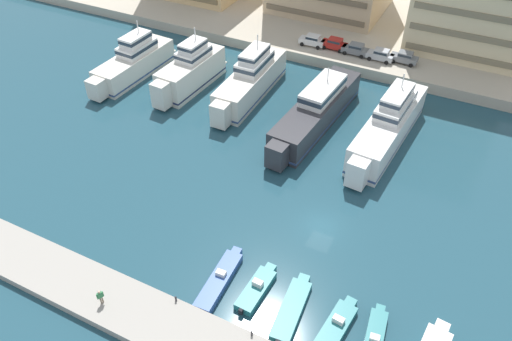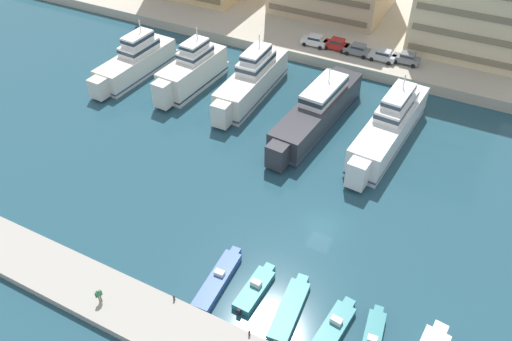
{
  "view_description": "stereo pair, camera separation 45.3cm",
  "coord_description": "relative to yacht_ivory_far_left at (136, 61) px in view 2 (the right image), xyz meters",
  "views": [
    {
      "loc": [
        9.95,
        -35.45,
        38.94
      ],
      "look_at": [
        -8.98,
        2.35,
        2.5
      ],
      "focal_mm": 35.0,
      "sensor_mm": 36.0,
      "label": 1
    },
    {
      "loc": [
        10.36,
        -35.25,
        38.94
      ],
      "look_at": [
        -8.98,
        2.35,
        2.5
      ],
      "focal_mm": 35.0,
      "sensor_mm": 36.0,
      "label": 2
    }
  ],
  "objects": [
    {
      "name": "yacht_ivory_left",
      "position": [
        9.52,
        0.92,
        0.36
      ],
      "size": [
        4.85,
        15.05,
        8.57
      ],
      "color": "silver",
      "rests_on": "ground"
    },
    {
      "name": "yacht_ivory_mid_left",
      "position": [
        18.41,
        2.81,
        0.23
      ],
      "size": [
        4.32,
        18.86,
        8.4
      ],
      "color": "silver",
      "rests_on": "ground"
    },
    {
      "name": "car_red_left",
      "position": [
        25.3,
        18.66,
        0.37
      ],
      "size": [
        4.14,
        2.01,
        1.8
      ],
      "color": "red",
      "rests_on": "quay_promenade"
    },
    {
      "name": "car_grey_mid_left",
      "position": [
        28.86,
        18.4,
        0.37
      ],
      "size": [
        4.11,
        1.93,
        1.8
      ],
      "color": "slate",
      "rests_on": "quay_promenade"
    },
    {
      "name": "yacht_charcoal_center_left",
      "position": [
        29.44,
        0.19,
        -0.07
      ],
      "size": [
        5.79,
        22.4,
        7.11
      ],
      "color": "#333338",
      "rests_on": "ground"
    },
    {
      "name": "motorboat_teal_left",
      "position": [
        34.44,
        -27.28,
        -1.84
      ],
      "size": [
        2.0,
        6.16,
        1.29
      ],
      "color": "teal",
      "rests_on": "ground"
    },
    {
      "name": "ground_plane",
      "position": [
        36.91,
        -16.79,
        -2.24
      ],
      "size": [
        400.0,
        400.0,
        0.0
      ],
      "primitive_type": "plane",
      "color": "#234C5B"
    },
    {
      "name": "yacht_white_center",
      "position": [
        38.9,
        0.63,
        0.3
      ],
      "size": [
        5.49,
        21.16,
        8.57
      ],
      "color": "white",
      "rests_on": "ground"
    },
    {
      "name": "bollard_west",
      "position": [
        28.69,
        -31.98,
        -1.05
      ],
      "size": [
        0.2,
        0.2,
        0.61
      ],
      "color": "#2D2D33",
      "rests_on": "pier_dock"
    },
    {
      "name": "motorboat_teal_center_left",
      "position": [
        42.4,
        -27.61,
        -1.83
      ],
      "size": [
        2.42,
        6.29,
        1.29
      ],
      "color": "teal",
      "rests_on": "ground"
    },
    {
      "name": "bollard_west_mid",
      "position": [
        36.33,
        -31.98,
        -1.05
      ],
      "size": [
        0.2,
        0.2,
        0.61
      ],
      "color": "#2D2D33",
      "rests_on": "pier_dock"
    },
    {
      "name": "yacht_ivory_far_left",
      "position": [
        0.0,
        0.0,
        0.0
      ],
      "size": [
        4.99,
        17.24,
        7.96
      ],
      "color": "silver",
      "rests_on": "ground"
    },
    {
      "name": "car_grey_center",
      "position": [
        36.35,
        19.13,
        0.37
      ],
      "size": [
        4.12,
        1.96,
        1.8
      ],
      "color": "slate",
      "rests_on": "quay_promenade"
    },
    {
      "name": "motorboat_teal_mid_left",
      "position": [
        38.2,
        -27.8,
        -1.89
      ],
      "size": [
        2.39,
        7.75,
        0.8
      ],
      "color": "teal",
      "rests_on": "ground"
    },
    {
      "name": "motorboat_blue_far_left",
      "position": [
        30.87,
        -27.98,
        -1.81
      ],
      "size": [
        2.04,
        8.11,
        1.25
      ],
      "color": "#33569E",
      "rests_on": "ground"
    },
    {
      "name": "car_silver_center_left",
      "position": [
        32.86,
        18.31,
        0.37
      ],
      "size": [
        4.13,
        1.99,
        1.8
      ],
      "color": "#B7BCC1",
      "rests_on": "quay_promenade"
    },
    {
      "name": "pedestrian_near_edge",
      "position": [
        22.91,
        -35.1,
        -0.38
      ],
      "size": [
        0.4,
        0.6,
        1.68
      ],
      "color": "#7A6B56",
      "rests_on": "pier_dock"
    },
    {
      "name": "car_white_far_left",
      "position": [
        21.71,
        18.22,
        0.37
      ],
      "size": [
        4.13,
        1.97,
        1.8
      ],
      "color": "white",
      "rests_on": "quay_promenade"
    }
  ]
}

